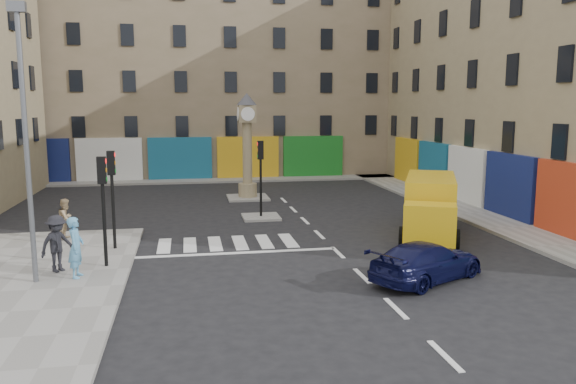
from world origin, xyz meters
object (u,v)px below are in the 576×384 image
object	(u,v)px
pedestrian_dark	(57,244)
traffic_light_left_near	(103,194)
navy_sedan	(427,261)
pedestrian_blue	(76,247)
yellow_van	(430,206)
lamp_post	(25,130)
traffic_light_island	(261,166)
clock_pillar	(247,139)
traffic_light_left_far	(112,184)
pedestrian_tan	(66,219)

from	to	relation	value
pedestrian_dark	traffic_light_left_near	bearing A→B (deg)	-31.47
traffic_light_left_near	navy_sedan	distance (m)	10.79
traffic_light_left_near	pedestrian_blue	size ratio (longest dim) A/B	1.91
yellow_van	pedestrian_dark	world-z (taller)	yellow_van
lamp_post	yellow_van	xyz separation A→B (m)	(14.92, 4.53, -3.58)
traffic_light_island	clock_pillar	xyz separation A→B (m)	(0.00, 6.00, 0.96)
clock_pillar	navy_sedan	distance (m)	17.47
traffic_light_left_near	yellow_van	size ratio (longest dim) A/B	0.54
traffic_light_left_near	traffic_light_island	size ratio (longest dim) A/B	1.00
clock_pillar	lamp_post	bearing A→B (deg)	-118.35
traffic_light_left_near	lamp_post	size ratio (longest dim) A/B	0.45
traffic_light_left_near	traffic_light_left_far	size ratio (longest dim) A/B	1.00
traffic_light_left_far	navy_sedan	xyz separation A→B (m)	(10.17, -5.39, -2.00)
traffic_light_left_near	traffic_light_left_far	distance (m)	2.40
traffic_light_island	traffic_light_left_far	bearing A→B (deg)	-139.40
pedestrian_dark	pedestrian_tan	bearing A→B (deg)	51.10
lamp_post	navy_sedan	distance (m)	12.87
lamp_post	yellow_van	distance (m)	16.00
yellow_van	traffic_light_left_near	bearing A→B (deg)	-141.92
traffic_light_left_far	clock_pillar	bearing A→B (deg)	61.06
lamp_post	navy_sedan	xyz separation A→B (m)	(12.07, -1.59, -4.17)
clock_pillar	pedestrian_dark	world-z (taller)	clock_pillar
pedestrian_tan	clock_pillar	bearing A→B (deg)	-30.30
traffic_light_island	pedestrian_blue	size ratio (longest dim) A/B	1.91
navy_sedan	yellow_van	xyz separation A→B (m)	(2.85, 6.12, 0.59)
traffic_light_left_far	yellow_van	world-z (taller)	traffic_light_left_far
lamp_post	clock_pillar	xyz separation A→B (m)	(8.20, 15.20, -1.24)
traffic_light_left_near	navy_sedan	xyz separation A→B (m)	(10.17, -2.99, -2.00)
traffic_light_left_far	traffic_light_island	xyz separation A→B (m)	(6.30, 5.40, -0.03)
traffic_light_island	traffic_light_left_near	bearing A→B (deg)	-128.93
traffic_light_left_far	navy_sedan	size ratio (longest dim) A/B	0.86
lamp_post	pedestrian_dark	size ratio (longest dim) A/B	4.44
lamp_post	pedestrian_blue	world-z (taller)	lamp_post
traffic_light_island	yellow_van	size ratio (longest dim) A/B	0.54
navy_sedan	pedestrian_dark	bearing A→B (deg)	48.35
traffic_light_left_far	clock_pillar	size ratio (longest dim) A/B	0.61
navy_sedan	pedestrian_blue	world-z (taller)	pedestrian_blue
traffic_light_island	pedestrian_dark	world-z (taller)	traffic_light_island
yellow_van	pedestrian_blue	bearing A→B (deg)	-138.16
traffic_light_left_near	clock_pillar	bearing A→B (deg)	65.45
navy_sedan	pedestrian_dark	size ratio (longest dim) A/B	2.29
pedestrian_blue	traffic_light_left_far	bearing A→B (deg)	-7.33
traffic_light_left_near	clock_pillar	world-z (taller)	clock_pillar
clock_pillar	pedestrian_tan	bearing A→B (deg)	-131.80
traffic_light_island	pedestrian_tan	distance (m)	9.22
yellow_van	clock_pillar	bearing A→B (deg)	146.80
pedestrian_blue	pedestrian_dark	xyz separation A→B (m)	(-0.72, 0.75, -0.03)
traffic_light_left_far	pedestrian_tan	size ratio (longest dim) A/B	2.26
traffic_light_left_near	pedestrian_blue	distance (m)	2.02
lamp_post	navy_sedan	bearing A→B (deg)	-7.50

